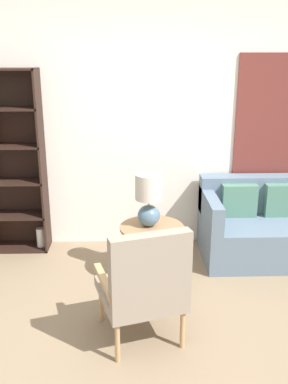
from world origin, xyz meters
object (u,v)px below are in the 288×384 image
(armchair, at_px, (145,283))
(table_lamp, at_px, (149,198))
(couch, at_px, (283,227))
(side_table, at_px, (152,231))

(armchair, xyz_separation_m, table_lamp, (0.07, 1.01, 0.29))
(couch, height_order, table_lamp, table_lamp)
(couch, xyz_separation_m, side_table, (-1.38, -0.42, 0.15))
(armchair, relative_size, couch, 0.55)
(table_lamp, bearing_deg, couch, 15.78)
(table_lamp, bearing_deg, side_table, -38.93)
(armchair, height_order, couch, armchair)
(armchair, bearing_deg, table_lamp, 86.19)
(armchair, height_order, table_lamp, table_lamp)
(side_table, distance_m, table_lamp, 0.32)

